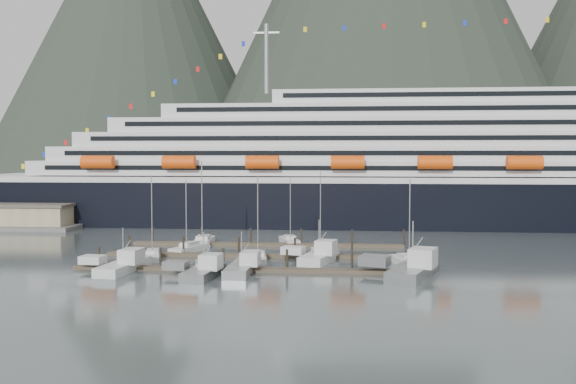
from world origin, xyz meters
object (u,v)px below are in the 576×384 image
object	(u,v)px
sailboat_b	(153,256)
sailboat_a	(189,249)
sailboat_h	(407,262)
trawler_b	(203,271)
trawler_a	(122,265)
sailboat_d	(320,254)
sailboat_f	(289,241)
cruise_ship	(440,172)
sailboat_e	(203,242)
trawler_c	(241,267)
sailboat_c	(258,258)
trawler_d	(411,269)
trawler_e	(318,256)

from	to	relation	value
sailboat_b	sailboat_a	bearing A→B (deg)	-40.00
sailboat_b	sailboat_h	world-z (taller)	sailboat_b
trawler_b	trawler_a	bearing A→B (deg)	78.89
sailboat_b	trawler_b	distance (m)	18.92
sailboat_d	sailboat_f	size ratio (longest dim) A/B	1.11
cruise_ship	sailboat_d	bearing A→B (deg)	-116.57
trawler_a	trawler_b	distance (m)	12.65
sailboat_e	trawler_c	distance (m)	29.65
sailboat_c	sailboat_f	world-z (taller)	sailboat_c
sailboat_e	trawler_d	size ratio (longest dim) A/B	1.09
sailboat_a	sailboat_d	world-z (taller)	sailboat_d
trawler_a	sailboat_h	bearing A→B (deg)	-71.78
sailboat_a	sailboat_e	distance (m)	8.53
sailboat_f	trawler_d	bearing A→B (deg)	-165.78
trawler_b	trawler_c	xyz separation A→B (m)	(4.37, 4.06, -0.03)
trawler_e	trawler_b	bearing A→B (deg)	147.94
trawler_e	trawler_a	bearing A→B (deg)	125.29
sailboat_b	trawler_a	xyz separation A→B (m)	(-0.80, -11.57, 0.45)
sailboat_b	sailboat_d	size ratio (longest dim) A/B	0.95
sailboat_a	trawler_e	bearing A→B (deg)	-94.03
sailboat_d	sailboat_f	world-z (taller)	sailboat_d
sailboat_e	sailboat_f	world-z (taller)	sailboat_e
sailboat_e	sailboat_h	size ratio (longest dim) A/B	1.19
sailboat_d	sailboat_c	bearing A→B (deg)	114.39
sailboat_a	sailboat_c	distance (m)	15.54
sailboat_a	trawler_c	distance (m)	22.24
trawler_b	trawler_e	world-z (taller)	trawler_e
cruise_ship	sailboat_c	xyz separation A→B (m)	(-34.26, -55.90, -11.62)
sailboat_a	trawler_e	xyz separation A→B (m)	(21.92, -8.72, 0.48)
sailboat_b	trawler_b	size ratio (longest dim) A/B	1.29
sailboat_e	sailboat_c	bearing A→B (deg)	-148.50
trawler_d	trawler_b	bearing A→B (deg)	114.99
cruise_ship	sailboat_b	size ratio (longest dim) A/B	15.75
sailboat_a	trawler_b	size ratio (longest dim) A/B	1.19
sailboat_c	trawler_b	world-z (taller)	sailboat_c
sailboat_c	sailboat_e	world-z (taller)	sailboat_e
cruise_ship	sailboat_h	world-z (taller)	cruise_ship
cruise_ship	sailboat_h	size ratio (longest dim) A/B	16.07
sailboat_b	sailboat_h	distance (m)	38.98
sailboat_c	sailboat_d	distance (m)	10.77
cruise_ship	sailboat_a	distance (m)	67.49
sailboat_c	trawler_e	xyz separation A→B (m)	(9.17, 0.16, 0.48)
sailboat_a	sailboat_h	size ratio (longest dim) A/B	0.95
sailboat_a	trawler_a	distance (m)	19.91
trawler_a	trawler_e	xyz separation A→B (m)	(26.63, 10.62, 0.04)
trawler_e	sailboat_e	bearing A→B (deg)	64.82
sailboat_h	trawler_a	xyz separation A→B (m)	(-39.70, -8.94, 0.44)
sailboat_f	trawler_a	distance (m)	37.42
trawler_c	trawler_d	distance (m)	23.05
sailboat_e	sailboat_h	bearing A→B (deg)	-122.52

